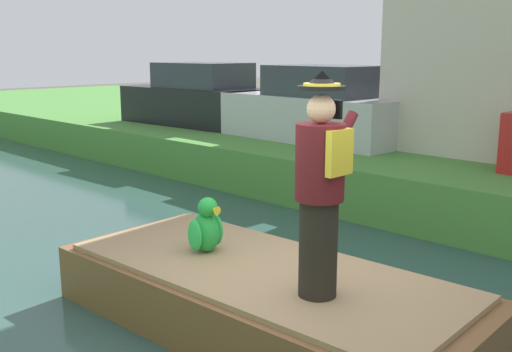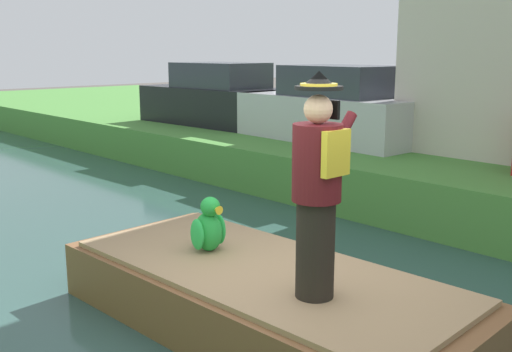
# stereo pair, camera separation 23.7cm
# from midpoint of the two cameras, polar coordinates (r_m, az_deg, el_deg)

# --- Properties ---
(ground_plane) EXTENTS (80.00, 80.00, 0.00)m
(ground_plane) POSITION_cam_midpoint_polar(r_m,az_deg,el_deg) (5.77, 4.55, -16.23)
(ground_plane) COLOR #4C4742
(canal_water) EXTENTS (7.09, 48.00, 0.10)m
(canal_water) POSITION_cam_midpoint_polar(r_m,az_deg,el_deg) (5.75, 4.55, -15.79)
(canal_water) COLOR #2D4C47
(canal_water) RESTS_ON ground
(boat) EXTENTS (1.99, 4.28, 0.61)m
(boat) POSITION_cam_midpoint_polar(r_m,az_deg,el_deg) (5.83, 1.81, -11.50)
(boat) COLOR brown
(boat) RESTS_ON canal_water
(person_pirate) EXTENTS (0.61, 0.42, 1.85)m
(person_pirate) POSITION_cam_midpoint_polar(r_m,az_deg,el_deg) (4.84, 7.26, -1.12)
(person_pirate) COLOR black
(person_pirate) RESTS_ON boat
(parrot_plush) EXTENTS (0.36, 0.34, 0.57)m
(parrot_plush) POSITION_cam_midpoint_polar(r_m,az_deg,el_deg) (6.10, -3.41, -4.92)
(parrot_plush) COLOR green
(parrot_plush) RESTS_ON boat
(parked_car_silver) EXTENTS (1.86, 4.07, 1.50)m
(parked_car_silver) POSITION_cam_midpoint_polar(r_m,az_deg,el_deg) (12.29, 7.92, 6.32)
(parked_car_silver) COLOR #B7B7BC
(parked_car_silver) RESTS_ON grass_bank_far
(parked_car_dark) EXTENTS (1.89, 4.08, 1.50)m
(parked_car_dark) POSITION_cam_midpoint_polar(r_m,az_deg,el_deg) (14.93, -3.32, 7.37)
(parked_car_dark) COLOR black
(parked_car_dark) RESTS_ON grass_bank_far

